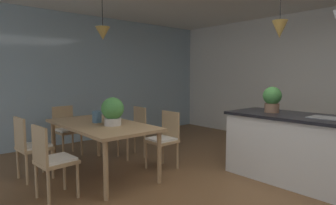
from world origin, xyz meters
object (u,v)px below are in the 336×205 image
potted_plant_on_island (272,99)px  potted_plant_on_table (113,111)px  dining_table (101,128)px  vase_on_dining_table (97,117)px  kitchen_island (303,149)px  chair_near_right (52,159)px  chair_near_left (31,145)px  chair_far_right (164,138)px  chair_far_left (134,130)px  chair_window_end (66,129)px

potted_plant_on_island → potted_plant_on_table: 2.25m
potted_plant_on_table → dining_table: bearing=-168.4°
vase_on_dining_table → kitchen_island: bearing=40.1°
potted_plant_on_island → chair_near_right: bearing=-114.2°
dining_table → chair_near_left: bearing=-116.1°
chair_far_right → kitchen_island: 1.93m
kitchen_island → chair_far_right: bearing=-149.2°
chair_far_left → vase_on_dining_table: bearing=-70.0°
dining_table → chair_far_left: size_ratio=2.13×
kitchen_island → potted_plant_on_island: potted_plant_on_island is taller
chair_near_left → chair_window_end: same height
potted_plant_on_island → potted_plant_on_table: (-1.37, -1.78, -0.16)m
kitchen_island → vase_on_dining_table: size_ratio=11.54×
chair_far_left → kitchen_island: kitchen_island is taller
dining_table → potted_plant_on_island: (1.62, 1.83, 0.43)m
chair_near_left → chair_window_end: (-0.88, 0.84, 0.00)m
chair_far_right → chair_far_left: 0.83m
potted_plant_on_island → chair_far_right: bearing=-140.6°
chair_far_right → kitchen_island: (1.66, 0.99, -0.01)m
chair_window_end → vase_on_dining_table: size_ratio=5.11×
vase_on_dining_table → chair_near_right: bearing=-57.8°
chair_far_right → vase_on_dining_table: vase_on_dining_table is taller
chair_far_left → chair_near_right: 1.88m
chair_near_left → vase_on_dining_table: vase_on_dining_table is taller
dining_table → chair_near_right: size_ratio=2.13×
chair_window_end → vase_on_dining_table: 1.24m
dining_table → kitchen_island: (2.08, 1.83, -0.21)m
chair_window_end → potted_plant_on_island: (2.92, 1.84, 0.62)m
chair_window_end → potted_plant_on_table: potted_plant_on_table is taller
chair_far_left → chair_near_right: size_ratio=1.00×
vase_on_dining_table → chair_near_left: bearing=-110.1°
chair_window_end → chair_near_left: bearing=-43.5°
chair_far_right → vase_on_dining_table: 1.05m
chair_far_right → potted_plant_on_table: potted_plant_on_table is taller
vase_on_dining_table → potted_plant_on_table: bearing=8.8°
chair_far_right → potted_plant_on_table: (-0.16, -0.79, 0.47)m
chair_far_right → kitchen_island: bearing=30.8°
chair_near_left → chair_near_right: size_ratio=1.00×
chair_near_left → kitchen_island: bearing=47.0°
chair_far_right → chair_far_left: same height
dining_table → chair_near_left: (-0.41, -0.84, -0.20)m
chair_far_left → chair_near_left: bearing=-90.0°
kitchen_island → chair_near_left: bearing=-133.0°
chair_window_end → chair_near_right: 1.91m
chair_near_right → vase_on_dining_table: 1.05m
chair_far_left → dining_table: bearing=-63.8°
chair_window_end → kitchen_island: 3.84m
chair_window_end → chair_far_left: (0.88, 0.85, 0.00)m
chair_far_right → potted_plant_on_island: size_ratio=2.37×
chair_near_right → chair_far_right: bearing=90.2°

